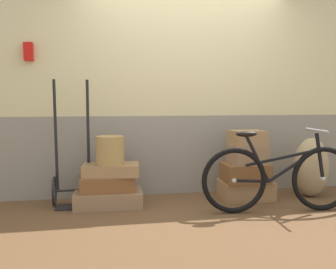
{
  "coord_description": "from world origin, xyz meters",
  "views": [
    {
      "loc": [
        -1.09,
        -3.79,
        1.14
      ],
      "look_at": [
        -0.31,
        0.22,
        0.79
      ],
      "focal_mm": 40.46,
      "sensor_mm": 36.0,
      "label": 1
    }
  ],
  "objects": [
    {
      "name": "suitcase_3",
      "position": [
        0.64,
        0.34,
        0.11
      ],
      "size": [
        0.61,
        0.47,
        0.22
      ],
      "primitive_type": "cube",
      "rotation": [
        0.0,
        0.0,
        -0.05
      ],
      "color": "#9E754C",
      "rests_on": "ground"
    },
    {
      "name": "ground",
      "position": [
        0.0,
        0.0,
        -0.03
      ],
      "size": [
        9.22,
        5.2,
        0.06
      ],
      "primitive_type": "cube",
      "color": "brown"
    },
    {
      "name": "luggage_trolley",
      "position": [
        -1.34,
        0.44,
        0.3
      ],
      "size": [
        0.43,
        0.38,
        1.38
      ],
      "color": "black",
      "rests_on": "ground"
    },
    {
      "name": "suitcase_5",
      "position": [
        0.65,
        0.31,
        0.53
      ],
      "size": [
        0.42,
        0.35,
        0.21
      ],
      "primitive_type": "cube",
      "rotation": [
        0.0,
        0.0,
        0.03
      ],
      "color": "#937051",
      "rests_on": "suitcase_4"
    },
    {
      "name": "bicycle",
      "position": [
        0.77,
        -0.22,
        0.36
      ],
      "size": [
        1.63,
        0.46,
        0.86
      ],
      "color": "black",
      "rests_on": "ground"
    },
    {
      "name": "station_building",
      "position": [
        0.01,
        0.85,
        1.43
      ],
      "size": [
        7.22,
        0.74,
        2.85
      ],
      "color": "gray",
      "rests_on": "ground"
    },
    {
      "name": "suitcase_4",
      "position": [
        0.61,
        0.29,
        0.32
      ],
      "size": [
        0.52,
        0.42,
        0.21
      ],
      "primitive_type": "cube",
      "rotation": [
        0.0,
        0.0,
        -0.04
      ],
      "color": "brown",
      "rests_on": "suitcase_3"
    },
    {
      "name": "burlap_sack",
      "position": [
        1.46,
        0.3,
        0.36
      ],
      "size": [
        0.42,
        0.36,
        0.71
      ],
      "primitive_type": "ellipsoid",
      "color": "tan",
      "rests_on": "ground"
    },
    {
      "name": "suitcase_2",
      "position": [
        -0.92,
        0.34,
        0.4
      ],
      "size": [
        0.64,
        0.42,
        0.13
      ],
      "primitive_type": "cube",
      "rotation": [
        0.0,
        0.0,
        -0.1
      ],
      "color": "#9E754C",
      "rests_on": "suitcase_1"
    },
    {
      "name": "wicker_basket",
      "position": [
        -0.93,
        0.32,
        0.62
      ],
      "size": [
        0.3,
        0.3,
        0.31
      ],
      "primitive_type": "cylinder",
      "color": "#A8844C",
      "rests_on": "suitcase_2"
    },
    {
      "name": "suitcase_0",
      "position": [
        -0.96,
        0.34,
        0.08
      ],
      "size": [
        0.75,
        0.5,
        0.17
      ],
      "primitive_type": "cube",
      "rotation": [
        0.0,
        0.0,
        -0.05
      ],
      "color": "#937051",
      "rests_on": "ground"
    },
    {
      "name": "suitcase_1",
      "position": [
        -0.97,
        0.34,
        0.25
      ],
      "size": [
        0.59,
        0.37,
        0.17
      ],
      "primitive_type": "cube",
      "rotation": [
        0.0,
        0.0,
        0.02
      ],
      "color": "brown",
      "rests_on": "suitcase_0"
    },
    {
      "name": "suitcase_6",
      "position": [
        0.64,
        0.31,
        0.73
      ],
      "size": [
        0.39,
        0.35,
        0.17
      ],
      "primitive_type": "cube",
      "rotation": [
        0.0,
        0.0,
        0.09
      ],
      "color": "#9E754C",
      "rests_on": "suitcase_5"
    }
  ]
}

